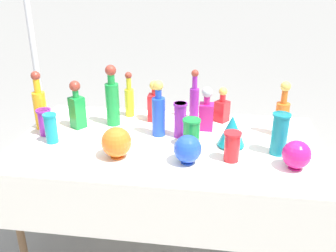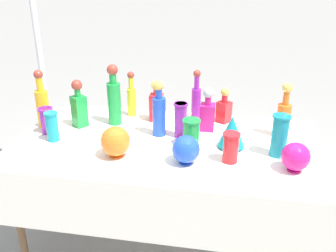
{
  "view_description": "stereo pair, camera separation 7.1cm",
  "coord_description": "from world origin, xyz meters",
  "px_view_note": "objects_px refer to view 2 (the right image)",
  "views": [
    {
      "loc": [
        0.28,
        -1.99,
        1.74
      ],
      "look_at": [
        0.0,
        0.0,
        0.86
      ],
      "focal_mm": 40.0,
      "sensor_mm": 36.0,
      "label": 1
    },
    {
      "loc": [
        0.35,
        -1.98,
        1.74
      ],
      "look_at": [
        0.0,
        0.0,
        0.86
      ],
      "focal_mm": 40.0,
      "sensor_mm": 36.0,
      "label": 2
    }
  ],
  "objects_px": {
    "square_decanter_3": "(224,108)",
    "round_bowl_1": "(186,149)",
    "slender_vase_1": "(181,119)",
    "round_bowl_2": "(115,141)",
    "canopy_pole": "(43,77)",
    "square_decanter_2": "(79,106)",
    "tall_bottle_0": "(159,112)",
    "tall_bottle_3": "(114,98)",
    "tall_bottle_4": "(196,99)",
    "slender_vase_2": "(47,119)",
    "slender_vase_5": "(191,132)",
    "tall_bottle_5": "(42,103)",
    "tall_bottle_1": "(284,115)",
    "tall_bottle_2": "(132,97)",
    "square_decanter_1": "(156,103)",
    "fluted_vase_0": "(232,131)",
    "square_decanter_0": "(208,112)",
    "slender_vase_0": "(52,126)",
    "slender_vase_3": "(231,147)",
    "round_bowl_0": "(296,157)",
    "slender_vase_4": "(280,135)",
    "cardboard_box_behind_left": "(182,153)"
  },
  "relations": [
    {
      "from": "round_bowl_2",
      "to": "canopy_pole",
      "type": "xyz_separation_m",
      "value": [
        -0.88,
        0.9,
        0.06
      ]
    },
    {
      "from": "square_decanter_0",
      "to": "slender_vase_5",
      "type": "relative_size",
      "value": 1.71
    },
    {
      "from": "square_decanter_2",
      "to": "slender_vase_1",
      "type": "xyz_separation_m",
      "value": [
        0.67,
        -0.05,
        -0.03
      ]
    },
    {
      "from": "tall_bottle_5",
      "to": "slender_vase_5",
      "type": "bearing_deg",
      "value": -7.25
    },
    {
      "from": "square_decanter_0",
      "to": "square_decanter_1",
      "type": "relative_size",
      "value": 1.01
    },
    {
      "from": "tall_bottle_2",
      "to": "round_bowl_1",
      "type": "height_order",
      "value": "tall_bottle_2"
    },
    {
      "from": "square_decanter_3",
      "to": "round_bowl_1",
      "type": "bearing_deg",
      "value": -106.01
    },
    {
      "from": "round_bowl_0",
      "to": "round_bowl_2",
      "type": "distance_m",
      "value": 0.94
    },
    {
      "from": "square_decanter_3",
      "to": "round_bowl_1",
      "type": "height_order",
      "value": "square_decanter_3"
    },
    {
      "from": "slender_vase_1",
      "to": "round_bowl_0",
      "type": "height_order",
      "value": "slender_vase_1"
    },
    {
      "from": "tall_bottle_1",
      "to": "round_bowl_2",
      "type": "relative_size",
      "value": 1.97
    },
    {
      "from": "slender_vase_5",
      "to": "cardboard_box_behind_left",
      "type": "xyz_separation_m",
      "value": [
        -0.19,
        1.03,
        -0.69
      ]
    },
    {
      "from": "tall_bottle_2",
      "to": "cardboard_box_behind_left",
      "type": "bearing_deg",
      "value": 66.45
    },
    {
      "from": "tall_bottle_1",
      "to": "slender_vase_1",
      "type": "relative_size",
      "value": 1.57
    },
    {
      "from": "tall_bottle_2",
      "to": "square_decanter_1",
      "type": "height_order",
      "value": "tall_bottle_2"
    },
    {
      "from": "tall_bottle_0",
      "to": "square_decanter_0",
      "type": "relative_size",
      "value": 1.24
    },
    {
      "from": "tall_bottle_3",
      "to": "slender_vase_1",
      "type": "relative_size",
      "value": 1.83
    },
    {
      "from": "tall_bottle_1",
      "to": "slender_vase_4",
      "type": "height_order",
      "value": "tall_bottle_1"
    },
    {
      "from": "slender_vase_3",
      "to": "slender_vase_5",
      "type": "xyz_separation_m",
      "value": [
        -0.23,
        0.15,
        -0.0
      ]
    },
    {
      "from": "tall_bottle_3",
      "to": "round_bowl_0",
      "type": "relative_size",
      "value": 2.58
    },
    {
      "from": "slender_vase_4",
      "to": "square_decanter_0",
      "type": "bearing_deg",
      "value": 145.62
    },
    {
      "from": "tall_bottle_4",
      "to": "square_decanter_1",
      "type": "bearing_deg",
      "value": -164.34
    },
    {
      "from": "square_decanter_2",
      "to": "tall_bottle_3",
      "type": "bearing_deg",
      "value": 21.19
    },
    {
      "from": "tall_bottle_2",
      "to": "square_decanter_2",
      "type": "bearing_deg",
      "value": -139.07
    },
    {
      "from": "tall_bottle_4",
      "to": "round_bowl_2",
      "type": "height_order",
      "value": "tall_bottle_4"
    },
    {
      "from": "tall_bottle_3",
      "to": "slender_vase_1",
      "type": "bearing_deg",
      "value": -16.01
    },
    {
      "from": "square_decanter_2",
      "to": "canopy_pole",
      "type": "relative_size",
      "value": 0.13
    },
    {
      "from": "square_decanter_0",
      "to": "slender_vase_3",
      "type": "distance_m",
      "value": 0.43
    },
    {
      "from": "slender_vase_2",
      "to": "slender_vase_5",
      "type": "relative_size",
      "value": 1.01
    },
    {
      "from": "tall_bottle_0",
      "to": "round_bowl_0",
      "type": "distance_m",
      "value": 0.83
    },
    {
      "from": "slender_vase_4",
      "to": "round_bowl_1",
      "type": "distance_m",
      "value": 0.52
    },
    {
      "from": "square_decanter_3",
      "to": "slender_vase_3",
      "type": "xyz_separation_m",
      "value": [
        0.06,
        -0.55,
        -0.01
      ]
    },
    {
      "from": "slender_vase_3",
      "to": "square_decanter_3",
      "type": "bearing_deg",
      "value": 96.0
    },
    {
      "from": "round_bowl_1",
      "to": "square_decanter_1",
      "type": "bearing_deg",
      "value": 116.12
    },
    {
      "from": "tall_bottle_1",
      "to": "slender_vase_5",
      "type": "relative_size",
      "value": 2.08
    },
    {
      "from": "canopy_pole",
      "to": "tall_bottle_0",
      "type": "bearing_deg",
      "value": -29.0
    },
    {
      "from": "cardboard_box_behind_left",
      "to": "slender_vase_4",
      "type": "bearing_deg",
      "value": -57.54
    },
    {
      "from": "round_bowl_1",
      "to": "canopy_pole",
      "type": "distance_m",
      "value": 1.56
    },
    {
      "from": "slender_vase_5",
      "to": "round_bowl_1",
      "type": "relative_size",
      "value": 1.05
    },
    {
      "from": "tall_bottle_0",
      "to": "square_decanter_1",
      "type": "distance_m",
      "value": 0.24
    },
    {
      "from": "tall_bottle_0",
      "to": "square_decanter_1",
      "type": "height_order",
      "value": "tall_bottle_0"
    },
    {
      "from": "tall_bottle_5",
      "to": "slender_vase_2",
      "type": "xyz_separation_m",
      "value": [
        0.07,
        -0.1,
        -0.07
      ]
    },
    {
      "from": "tall_bottle_4",
      "to": "round_bowl_2",
      "type": "relative_size",
      "value": 1.97
    },
    {
      "from": "tall_bottle_3",
      "to": "tall_bottle_4",
      "type": "relative_size",
      "value": 1.17
    },
    {
      "from": "slender_vase_0",
      "to": "fluted_vase_0",
      "type": "xyz_separation_m",
      "value": [
        1.05,
        0.09,
        0.0
      ]
    },
    {
      "from": "tall_bottle_1",
      "to": "slender_vase_1",
      "type": "xyz_separation_m",
      "value": [
        -0.61,
        -0.11,
        -0.02
      ]
    },
    {
      "from": "slender_vase_1",
      "to": "round_bowl_2",
      "type": "relative_size",
      "value": 1.26
    },
    {
      "from": "fluted_vase_0",
      "to": "round_bowl_2",
      "type": "xyz_separation_m",
      "value": [
        -0.62,
        -0.22,
        -0.01
      ]
    },
    {
      "from": "tall_bottle_2",
      "to": "tall_bottle_3",
      "type": "height_order",
      "value": "tall_bottle_3"
    },
    {
      "from": "square_decanter_0",
      "to": "slender_vase_2",
      "type": "bearing_deg",
      "value": -166.98
    }
  ]
}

